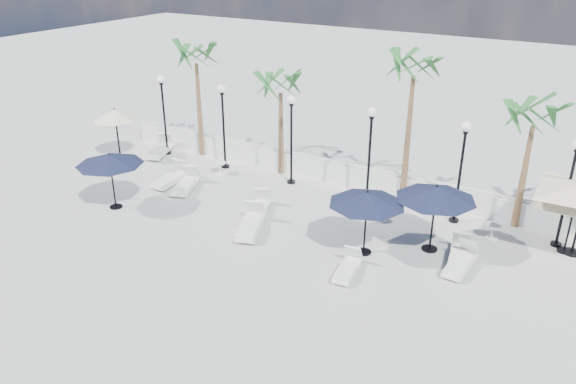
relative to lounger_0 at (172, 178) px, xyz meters
The scene contains 27 objects.
ground 8.75m from the lounger_0, 26.05° to the right, with size 100.00×100.00×0.00m, color #AEAEA8.
balustrade 8.67m from the lounger_0, 24.97° to the left, with size 26.00×0.30×1.01m.
lamppost_0 4.36m from the lounger_0, 134.83° to the left, with size 0.36×0.36×3.84m.
lamppost_1 3.57m from the lounger_0, 72.14° to the left, with size 0.36×0.36×3.84m.
lamppost_2 5.57m from the lounger_0, 31.40° to the left, with size 0.36×0.36×3.84m.
lamppost_3 8.59m from the lounger_0, 18.70° to the left, with size 0.36×0.36×3.84m.
lamppost_4 11.88m from the lounger_0, 13.18° to the left, with size 0.36×0.36×3.84m.
lamppost_5 15.26m from the lounger_0, 10.15° to the left, with size 0.36×0.36×3.84m.
palm_0 5.61m from the lounger_0, 108.29° to the left, with size 2.60×2.60×5.50m.
palm_1 5.95m from the lounger_0, 45.86° to the left, with size 2.60×2.60×4.70m.
palm_2 10.84m from the lounger_0, 20.90° to the left, with size 2.60×2.60×6.10m.
palm_3 14.28m from the lounger_0, 14.52° to the left, with size 2.60×2.60×4.90m.
lounger_0 is the anchor object (origin of this frame).
lounger_1 3.71m from the lounger_0, 140.09° to the left, with size 1.42×2.24×0.80m.
lounger_2 0.96m from the lounger_0, 11.05° to the right, with size 1.34×2.11×0.76m.
lounger_3 4.81m from the lounger_0, ahead, with size 1.24×1.98×0.71m.
lounger_4 5.64m from the lounger_0, 19.21° to the right, with size 1.45×2.27×0.81m.
lounger_5 12.25m from the lounger_0, ahead, with size 0.88×1.83×0.66m.
lounger_6 9.86m from the lounger_0, 15.32° to the right, with size 0.79×1.72×0.62m.
lounger_7 12.46m from the lounger_0, ahead, with size 0.70×1.89×0.70m.
side_table_0 2.20m from the lounger_0, 59.04° to the left, with size 0.56×0.56×0.55m.
side_table_1 8.83m from the lounger_0, ahead, with size 0.48×0.48×0.46m.
side_table_2 13.01m from the lounger_0, ahead, with size 0.55×0.55×0.54m.
parasol_navy_left 3.40m from the lounger_0, 95.51° to the right, with size 2.55×2.55×2.25m.
parasol_navy_mid 9.65m from the lounger_0, ahead, with size 2.53×2.53×2.27m.
parasol_navy_right 11.39m from the lounger_0, ahead, with size 2.64×2.64×2.37m.
parasol_cream_small 4.66m from the lounger_0, 166.18° to the left, with size 2.02×2.02×2.48m.
Camera 1 is at (7.73, -12.53, 9.54)m, focal length 35.00 mm.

